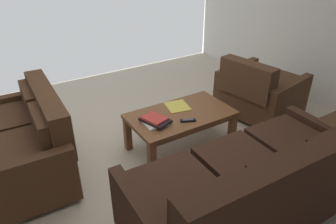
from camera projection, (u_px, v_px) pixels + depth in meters
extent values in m
cube|color=beige|center=(150.00, 162.00, 3.35)|extent=(5.50, 5.23, 0.01)
cylinder|color=black|center=(275.00, 159.00, 3.34)|extent=(0.05, 0.05, 0.06)
cylinder|color=black|center=(137.00, 220.00, 2.63)|extent=(0.05, 0.05, 0.06)
cube|color=#382116|center=(244.00, 192.00, 2.59)|extent=(1.80, 0.93, 0.40)
cube|color=#382116|center=(298.00, 145.00, 2.74)|extent=(0.57, 0.79, 0.10)
cube|color=#382116|center=(246.00, 167.00, 2.48)|extent=(0.57, 0.79, 0.10)
cube|color=#382116|center=(183.00, 194.00, 2.22)|extent=(0.57, 0.79, 0.10)
cube|color=#382116|center=(290.00, 185.00, 2.12)|extent=(1.78, 0.23, 0.46)
cube|color=#382116|center=(331.00, 150.00, 2.46)|extent=(0.54, 0.13, 0.32)
cube|color=#382116|center=(277.00, 175.00, 2.20)|extent=(0.54, 0.13, 0.32)
cube|color=#382116|center=(209.00, 208.00, 1.94)|extent=(0.54, 0.13, 0.32)
cube|color=#382116|center=(321.00, 151.00, 2.97)|extent=(0.12, 0.88, 0.56)
cylinder|color=black|center=(48.00, 137.00, 3.71)|extent=(0.05, 0.05, 0.06)
cylinder|color=black|center=(72.00, 190.00, 2.93)|extent=(0.05, 0.05, 0.06)
cube|color=#4C301E|center=(20.00, 153.00, 3.07)|extent=(0.82, 1.21, 0.38)
cube|color=#4C301E|center=(8.00, 119.00, 3.16)|extent=(0.71, 0.57, 0.10)
cube|color=#4C301E|center=(16.00, 149.00, 2.71)|extent=(0.71, 0.57, 0.10)
cube|color=#4C301E|center=(48.00, 112.00, 3.03)|extent=(0.21, 1.19, 0.45)
cube|color=#4C301E|center=(31.00, 102.00, 3.21)|extent=(0.14, 0.54, 0.32)
cube|color=#4C301E|center=(43.00, 129.00, 2.76)|extent=(0.14, 0.54, 0.32)
cube|color=#4C301E|center=(10.00, 118.00, 3.52)|extent=(0.79, 0.12, 0.54)
cube|color=#4C301E|center=(30.00, 188.00, 2.55)|extent=(0.79, 0.12, 0.54)
cube|color=brown|center=(181.00, 115.00, 3.39)|extent=(1.12, 0.64, 0.04)
cube|color=brown|center=(181.00, 119.00, 3.42)|extent=(1.03, 0.57, 0.05)
cube|color=brown|center=(202.00, 110.00, 3.94)|extent=(0.07, 0.07, 0.40)
cube|color=brown|center=(128.00, 134.00, 3.47)|extent=(0.07, 0.07, 0.40)
cube|color=brown|center=(232.00, 130.00, 3.53)|extent=(0.07, 0.07, 0.40)
cube|color=brown|center=(152.00, 160.00, 3.06)|extent=(0.07, 0.07, 0.40)
cylinder|color=#472D1C|center=(313.00, 148.00, 3.07)|extent=(0.04, 0.04, 0.58)
cylinder|color=black|center=(290.00, 110.00, 4.31)|extent=(0.06, 0.06, 0.06)
cylinder|color=black|center=(256.00, 96.00, 4.66)|extent=(0.06, 0.06, 0.06)
cylinder|color=black|center=(260.00, 128.00, 3.88)|extent=(0.06, 0.06, 0.06)
cylinder|color=black|center=(225.00, 112.00, 4.24)|extent=(0.06, 0.06, 0.06)
cube|color=#4C301E|center=(260.00, 97.00, 4.17)|extent=(0.96, 0.85, 0.37)
cube|color=#4C301E|center=(263.00, 80.00, 4.06)|extent=(0.85, 0.78, 0.10)
cube|color=#4C301E|center=(247.00, 80.00, 3.78)|extent=(0.30, 0.73, 0.43)
cube|color=#4C301E|center=(252.00, 77.00, 3.85)|extent=(0.23, 0.65, 0.30)
cube|color=#4C301E|center=(289.00, 102.00, 3.87)|extent=(0.85, 0.25, 0.53)
cube|color=#4C301E|center=(236.00, 83.00, 4.39)|extent=(0.85, 0.25, 0.53)
cube|color=silver|center=(154.00, 122.00, 3.20)|extent=(0.24, 0.26, 0.02)
cube|color=black|center=(155.00, 120.00, 3.20)|extent=(0.28, 0.34, 0.03)
cube|color=#C63833|center=(154.00, 118.00, 3.18)|extent=(0.24, 0.27, 0.02)
cube|color=black|center=(188.00, 120.00, 3.23)|extent=(0.16, 0.10, 0.02)
cube|color=#59595B|center=(188.00, 120.00, 3.23)|extent=(0.11, 0.07, 0.00)
cube|color=#E0CC4C|center=(177.00, 106.00, 3.52)|extent=(0.29, 0.31, 0.01)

